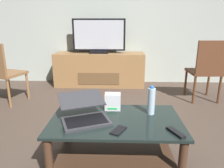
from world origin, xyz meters
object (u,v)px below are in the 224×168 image
Objects in this scene: tv_remote at (176,132)px; dining_chair at (206,68)px; television at (99,37)px; cell_phone at (119,130)px; water_bottle_near at (151,101)px; coffee_table at (116,134)px; side_chair at (2,71)px; router_box at (113,101)px; laptop at (84,112)px; media_cabinet at (100,69)px.

dining_chair is at bearing 37.59° from tv_remote.
television is 6.94× the size of cell_phone.
water_bottle_near is (0.65, -2.28, -0.38)m from television.
coffee_table is 1.15× the size of side_chair.
coffee_table is 0.24m from cell_phone.
dining_chair is 6.31× the size of router_box.
television is 6.07× the size of tv_remote.
side_chair is at bearing -143.36° from television.
media_cabinet is at bearing 92.29° from laptop.
coffee_table is 2.09m from dining_chair.
dining_chair is 2.03m from tv_remote.
tv_remote is (0.40, -0.02, 0.01)m from cell_phone.
coffee_table is at bearing -81.73° from media_cabinet.
side_chair reaches higher than water_bottle_near.
side_chair is (-1.34, -1.00, -0.42)m from television.
cell_phone is at bearing -82.86° from coffee_table.
laptop reaches higher than tv_remote.
laptop is at bearing -167.60° from water_bottle_near.
tv_remote reaches higher than cell_phone.
laptop is 3.63× the size of cell_phone.
cell_phone is (0.37, -2.61, 0.12)m from media_cabinet.
side_chair is at bearing -142.77° from media_cabinet.
laptop is 0.31m from router_box.
television reaches higher than side_chair.
laptop reaches higher than coffee_table.
tv_remote is (0.13, -0.33, -0.11)m from water_bottle_near.
router_box is 0.34m from water_bottle_near.
television is 2.66m from cell_phone.
water_bottle_near reaches higher than tv_remote.
laptop is (-0.25, -0.01, 0.20)m from coffee_table.
media_cabinet is 1.70m from side_chair.
media_cabinet is at bearing 105.79° from water_bottle_near.
media_cabinet reaches higher than cell_phone.
dining_chair is at bearing 44.98° from laptop.
cell_phone reaches higher than coffee_table.
coffee_table is at bearing -81.66° from television.
router_box is (0.22, 0.21, 0.01)m from laptop.
laptop is at bearing 174.22° from cell_phone.
laptop is 2.05× the size of water_bottle_near.
television is at bearing 92.31° from laptop.
side_chair is at bearing 117.31° from tv_remote.
side_chair is 2.01m from laptop.
water_bottle_near is at bearing -14.72° from router_box.
television reaches higher than water_bottle_near.
dining_chair reaches higher than side_chair.
media_cabinet is 2.40m from water_bottle_near.
router_box is 0.60× the size of water_bottle_near.
media_cabinet is at bearing 98.26° from router_box.
water_bottle_near is at bearing 76.48° from cell_phone.
side_chair is 5.72× the size of tv_remote.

